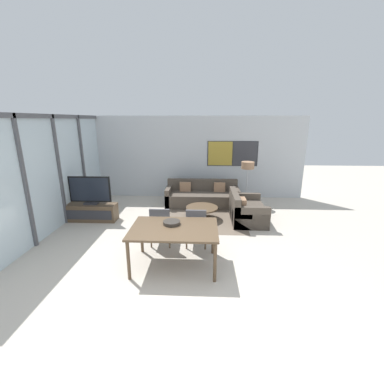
{
  "coord_description": "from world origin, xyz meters",
  "views": [
    {
      "loc": [
        0.37,
        -3.65,
        2.67
      ],
      "look_at": [
        0.1,
        2.43,
        0.95
      ],
      "focal_mm": 24.0,
      "sensor_mm": 36.0,
      "label": 1
    }
  ],
  "objects_px": {
    "tv_console": "(92,212)",
    "dining_chair_centre": "(196,225)",
    "floor_lamp": "(248,168)",
    "coffee_table": "(202,210)",
    "sofa_side": "(245,211)",
    "dining_chair_left": "(161,224)",
    "fruit_bowl": "(172,222)",
    "dining_table": "(174,231)",
    "television": "(90,191)",
    "sofa_main": "(202,197)"
  },
  "relations": [
    {
      "from": "floor_lamp",
      "to": "sofa_side",
      "type": "bearing_deg",
      "value": -99.99
    },
    {
      "from": "coffee_table",
      "to": "tv_console",
      "type": "bearing_deg",
      "value": -175.38
    },
    {
      "from": "dining_chair_centre",
      "to": "fruit_bowl",
      "type": "relative_size",
      "value": 2.75
    },
    {
      "from": "dining_chair_centre",
      "to": "television",
      "type": "bearing_deg",
      "value": 154.32
    },
    {
      "from": "sofa_main",
      "to": "dining_chair_centre",
      "type": "bearing_deg",
      "value": -92.26
    },
    {
      "from": "fruit_bowl",
      "to": "floor_lamp",
      "type": "distance_m",
      "value": 4.07
    },
    {
      "from": "fruit_bowl",
      "to": "floor_lamp",
      "type": "bearing_deg",
      "value": 60.86
    },
    {
      "from": "television",
      "to": "dining_table",
      "type": "relative_size",
      "value": 0.7
    },
    {
      "from": "television",
      "to": "dining_chair_centre",
      "type": "relative_size",
      "value": 1.26
    },
    {
      "from": "tv_console",
      "to": "dining_chair_centre",
      "type": "height_order",
      "value": "dining_chair_centre"
    },
    {
      "from": "fruit_bowl",
      "to": "floor_lamp",
      "type": "height_order",
      "value": "floor_lamp"
    },
    {
      "from": "coffee_table",
      "to": "dining_chair_left",
      "type": "bearing_deg",
      "value": -118.68
    },
    {
      "from": "tv_console",
      "to": "coffee_table",
      "type": "distance_m",
      "value": 3.01
    },
    {
      "from": "tv_console",
      "to": "sofa_main",
      "type": "xyz_separation_m",
      "value": [
        3.0,
        1.47,
        0.04
      ]
    },
    {
      "from": "sofa_side",
      "to": "dining_chair_left",
      "type": "xyz_separation_m",
      "value": [
        -2.05,
        -1.54,
        0.23
      ]
    },
    {
      "from": "coffee_table",
      "to": "fruit_bowl",
      "type": "bearing_deg",
      "value": -104.09
    },
    {
      "from": "dining_chair_centre",
      "to": "dining_table",
      "type": "bearing_deg",
      "value": -116.53
    },
    {
      "from": "sofa_side",
      "to": "coffee_table",
      "type": "bearing_deg",
      "value": 86.8
    },
    {
      "from": "fruit_bowl",
      "to": "sofa_main",
      "type": "bearing_deg",
      "value": 80.81
    },
    {
      "from": "dining_chair_centre",
      "to": "floor_lamp",
      "type": "bearing_deg",
      "value": 62.53
    },
    {
      "from": "dining_chair_left",
      "to": "fruit_bowl",
      "type": "bearing_deg",
      "value": -63.18
    },
    {
      "from": "dining_chair_centre",
      "to": "floor_lamp",
      "type": "relative_size",
      "value": 0.63
    },
    {
      "from": "sofa_side",
      "to": "fruit_bowl",
      "type": "bearing_deg",
      "value": 141.37
    },
    {
      "from": "dining_chair_centre",
      "to": "floor_lamp",
      "type": "distance_m",
      "value": 3.39
    },
    {
      "from": "dining_chair_centre",
      "to": "sofa_side",
      "type": "bearing_deg",
      "value": 50.57
    },
    {
      "from": "sofa_side",
      "to": "dining_chair_left",
      "type": "distance_m",
      "value": 2.57
    },
    {
      "from": "tv_console",
      "to": "sofa_main",
      "type": "height_order",
      "value": "sofa_main"
    },
    {
      "from": "sofa_side",
      "to": "tv_console",
      "type": "bearing_deg",
      "value": 92.43
    },
    {
      "from": "sofa_side",
      "to": "dining_chair_centre",
      "type": "height_order",
      "value": "dining_chair_centre"
    },
    {
      "from": "dining_table",
      "to": "fruit_bowl",
      "type": "distance_m",
      "value": 0.2
    },
    {
      "from": "floor_lamp",
      "to": "dining_chair_centre",
      "type": "bearing_deg",
      "value": -117.47
    },
    {
      "from": "sofa_side",
      "to": "dining_table",
      "type": "xyz_separation_m",
      "value": [
        -1.67,
        -2.33,
        0.43
      ]
    },
    {
      "from": "tv_console",
      "to": "dining_table",
      "type": "bearing_deg",
      "value": -40.7
    },
    {
      "from": "floor_lamp",
      "to": "fruit_bowl",
      "type": "bearing_deg",
      "value": -119.14
    },
    {
      "from": "coffee_table",
      "to": "dining_chair_centre",
      "type": "height_order",
      "value": "dining_chair_centre"
    },
    {
      "from": "sofa_side",
      "to": "television",
      "type": "bearing_deg",
      "value": 92.42
    },
    {
      "from": "television",
      "to": "dining_chair_left",
      "type": "relative_size",
      "value": 1.26
    },
    {
      "from": "sofa_side",
      "to": "dining_chair_left",
      "type": "relative_size",
      "value": 1.54
    },
    {
      "from": "tv_console",
      "to": "fruit_bowl",
      "type": "xyz_separation_m",
      "value": [
        2.44,
        -1.99,
        0.57
      ]
    },
    {
      "from": "tv_console",
      "to": "sofa_main",
      "type": "bearing_deg",
      "value": 26.17
    },
    {
      "from": "coffee_table",
      "to": "dining_table",
      "type": "xyz_separation_m",
      "value": [
        -0.5,
        -2.39,
        0.44
      ]
    },
    {
      "from": "dining_table",
      "to": "fruit_bowl",
      "type": "bearing_deg",
      "value": 111.98
    },
    {
      "from": "dining_chair_left",
      "to": "sofa_side",
      "type": "bearing_deg",
      "value": 36.91
    },
    {
      "from": "coffee_table",
      "to": "dining_chair_centre",
      "type": "distance_m",
      "value": 1.65
    },
    {
      "from": "floor_lamp",
      "to": "coffee_table",
      "type": "bearing_deg",
      "value": -137.23
    },
    {
      "from": "tv_console",
      "to": "sofa_main",
      "type": "relative_size",
      "value": 0.58
    },
    {
      "from": "tv_console",
      "to": "dining_chair_centre",
      "type": "distance_m",
      "value": 3.21
    },
    {
      "from": "sofa_main",
      "to": "fruit_bowl",
      "type": "distance_m",
      "value": 3.55
    },
    {
      "from": "sofa_side",
      "to": "coffee_table",
      "type": "relative_size",
      "value": 1.55
    },
    {
      "from": "television",
      "to": "floor_lamp",
      "type": "distance_m",
      "value": 4.69
    }
  ]
}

